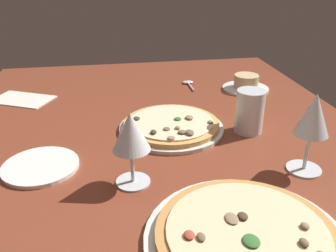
% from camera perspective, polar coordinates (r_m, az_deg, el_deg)
% --- Properties ---
extents(dining_table, '(1.50, 1.10, 0.04)m').
position_cam_1_polar(dining_table, '(0.90, -0.58, -3.98)').
color(dining_table, brown).
rests_on(dining_table, ground).
extents(pizza_main, '(0.28, 0.28, 0.03)m').
position_cam_1_polar(pizza_main, '(0.95, 0.56, 0.05)').
color(pizza_main, silver).
rests_on(pizza_main, dining_table).
extents(pizza_side, '(0.33, 0.33, 0.03)m').
position_cam_1_polar(pizza_side, '(0.62, 12.30, -16.69)').
color(pizza_side, silver).
rests_on(pizza_side, dining_table).
extents(ramekin_on_saucer, '(0.16, 0.16, 0.05)m').
position_cam_1_polar(ramekin_on_saucer, '(1.27, 12.23, 6.49)').
color(ramekin_on_saucer, silver).
rests_on(ramekin_on_saucer, dining_table).
extents(wine_glass_far, '(0.08, 0.08, 0.16)m').
position_cam_1_polar(wine_glass_far, '(0.69, -5.91, -1.24)').
color(wine_glass_far, silver).
rests_on(wine_glass_far, dining_table).
extents(wine_glass_near, '(0.07, 0.07, 0.18)m').
position_cam_1_polar(wine_glass_near, '(0.78, 22.00, 1.20)').
color(wine_glass_near, silver).
rests_on(wine_glass_near, dining_table).
extents(water_glass, '(0.07, 0.07, 0.11)m').
position_cam_1_polar(water_glass, '(0.95, 12.75, 1.91)').
color(water_glass, silver).
rests_on(water_glass, dining_table).
extents(side_plate, '(0.17, 0.17, 0.01)m').
position_cam_1_polar(side_plate, '(0.84, -19.53, -6.02)').
color(side_plate, white).
rests_on(side_plate, dining_table).
extents(paper_menu, '(0.18, 0.22, 0.00)m').
position_cam_1_polar(paper_menu, '(1.25, -22.08, 3.92)').
color(paper_menu, silver).
rests_on(paper_menu, dining_table).
extents(spoon, '(0.10, 0.04, 0.01)m').
position_cam_1_polar(spoon, '(1.30, 3.26, 6.76)').
color(spoon, silver).
rests_on(spoon, dining_table).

